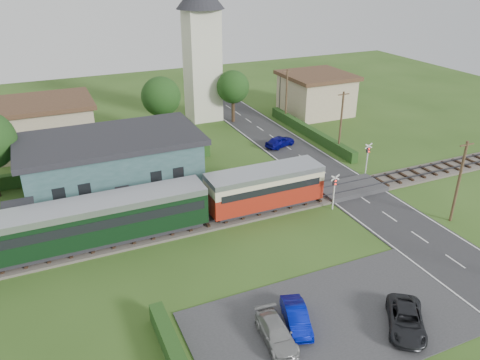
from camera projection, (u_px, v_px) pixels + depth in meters
name	position (u px, v px, depth m)	size (l,w,h in m)	color
ground	(264.00, 222.00, 38.36)	(120.00, 120.00, 0.00)	#2D4C19
railway_track	(254.00, 210.00, 39.96)	(76.00, 3.20, 0.49)	#4C443D
road	(363.00, 199.00, 42.03)	(6.00, 70.00, 0.05)	#28282B
car_park	(332.00, 321.00, 27.90)	(17.00, 9.00, 0.08)	#333335
crossing_deck	(350.00, 188.00, 43.59)	(6.20, 3.40, 0.45)	#333335
platform	(129.00, 216.00, 38.88)	(30.00, 3.00, 0.45)	gray
equipment_hut	(21.00, 220.00, 35.28)	(2.30, 2.30, 2.55)	beige
station_building	(113.00, 163.00, 42.59)	(16.00, 9.00, 5.30)	#476D72
train	(54.00, 229.00, 33.28)	(43.20, 2.90, 3.40)	#232328
church_tower	(201.00, 40.00, 58.90)	(6.00, 6.00, 17.60)	beige
house_west	(44.00, 124.00, 52.26)	(10.80, 8.80, 5.50)	tan
house_east	(316.00, 93.00, 64.31)	(8.80, 8.80, 5.50)	tan
hedge_roadside	(310.00, 132.00, 56.52)	(0.80, 18.00, 1.20)	#193814
hedge_station	(107.00, 166.00, 47.19)	(22.00, 0.80, 1.30)	#193814
tree_b	(161.00, 97.00, 54.44)	(4.60, 4.60, 7.34)	#332316
tree_c	(233.00, 87.00, 59.92)	(4.20, 4.20, 6.78)	#332316
utility_pole_b	(459.00, 181.00, 37.08)	(1.40, 0.22, 7.00)	#473321
utility_pole_c	(341.00, 122.00, 50.27)	(1.40, 0.22, 7.00)	#473321
utility_pole_d	(286.00, 95.00, 60.17)	(1.40, 0.22, 7.00)	#473321
crossing_signal_near	(334.00, 187.00, 39.46)	(0.84, 0.28, 3.28)	silver
crossing_signal_far	(368.00, 154.00, 46.06)	(0.84, 0.28, 3.28)	silver
streetlamp_east	(280.00, 89.00, 65.20)	(0.30, 0.30, 5.15)	#3F3F47
car_on_road	(280.00, 141.00, 53.36)	(1.51, 3.75, 1.28)	#070771
car_park_blue	(296.00, 317.00, 27.30)	(1.24, 3.56, 1.17)	#000B7C
car_park_silver	(276.00, 333.00, 26.15)	(1.57, 3.86, 1.12)	gray
car_park_dark	(406.00, 320.00, 27.06)	(1.98, 4.29, 1.19)	black
pedestrian_near	(211.00, 190.00, 40.50)	(0.70, 0.46, 1.92)	gray
pedestrian_far	(56.00, 221.00, 36.09)	(0.78, 0.61, 1.60)	gray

